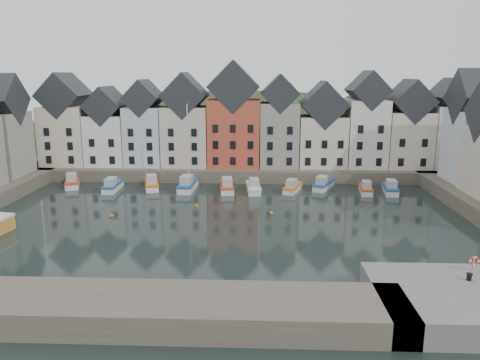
# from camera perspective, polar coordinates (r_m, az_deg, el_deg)

# --- Properties ---
(ground) EXTENTS (260.00, 260.00, 0.00)m
(ground) POSITION_cam_1_polar(r_m,az_deg,el_deg) (55.33, -2.29, -5.65)
(ground) COLOR black
(ground) RESTS_ON ground
(far_quay) EXTENTS (90.00, 16.00, 2.00)m
(far_quay) POSITION_cam_1_polar(r_m,az_deg,el_deg) (84.07, -0.67, 1.47)
(far_quay) COLOR #544E40
(far_quay) RESTS_ON ground
(near_wall) EXTENTS (50.00, 6.00, 2.00)m
(near_wall) POSITION_cam_1_polar(r_m,az_deg,el_deg) (37.36, -21.18, -14.32)
(near_wall) COLOR #544E40
(near_wall) RESTS_ON ground
(hillside) EXTENTS (153.60, 70.40, 64.00)m
(hillside) POSITION_cam_1_polar(r_m,az_deg,el_deg) (114.05, 0.04, -5.33)
(hillside) COLOR black
(hillside) RESTS_ON ground
(far_terrace) EXTENTS (72.37, 8.16, 17.78)m
(far_terrace) POSITION_cam_1_polar(r_m,az_deg,el_deg) (80.79, 1.53, 6.66)
(far_terrace) COLOR beige
(far_terrace) RESTS_ON far_quay
(mooring_buoys) EXTENTS (20.50, 5.50, 0.50)m
(mooring_buoys) POSITION_cam_1_polar(r_m,az_deg,el_deg) (60.77, -5.66, -3.85)
(mooring_buoys) COLOR orange
(mooring_buoys) RESTS_ON ground
(boat_a) EXTENTS (4.08, 6.85, 2.51)m
(boat_a) POSITION_cam_1_polar(r_m,az_deg,el_deg) (79.05, -19.77, -0.21)
(boat_a) COLOR silver
(boat_a) RESTS_ON ground
(boat_b) EXTENTS (1.99, 6.12, 2.34)m
(boat_b) POSITION_cam_1_polar(r_m,az_deg,el_deg) (74.40, -15.29, -0.72)
(boat_b) COLOR silver
(boat_b) RESTS_ON ground
(boat_c) EXTENTS (3.59, 6.81, 2.50)m
(boat_c) POSITION_cam_1_polar(r_m,az_deg,el_deg) (74.35, -10.72, -0.46)
(boat_c) COLOR silver
(boat_c) RESTS_ON ground
(boat_d) EXTENTS (2.52, 7.10, 13.39)m
(boat_d) POSITION_cam_1_polar(r_m,az_deg,el_deg) (72.46, -6.39, -0.56)
(boat_d) COLOR silver
(boat_d) RESTS_ON ground
(boat_e) EXTENTS (2.69, 6.64, 2.48)m
(boat_e) POSITION_cam_1_polar(r_m,az_deg,el_deg) (71.39, -1.61, -0.79)
(boat_e) COLOR silver
(boat_e) RESTS_ON ground
(boat_f) EXTENTS (2.45, 6.42, 2.41)m
(boat_f) POSITION_cam_1_polar(r_m,az_deg,el_deg) (71.03, 1.67, -0.88)
(boat_f) COLOR silver
(boat_f) RESTS_ON ground
(boat_g) EXTENTS (3.48, 5.99, 2.20)m
(boat_g) POSITION_cam_1_polar(r_m,az_deg,el_deg) (71.64, 6.41, -0.89)
(boat_g) COLOR silver
(boat_g) RESTS_ON ground
(boat_h) EXTENTS (4.25, 6.41, 2.37)m
(boat_h) POSITION_cam_1_polar(r_m,az_deg,el_deg) (74.00, 10.11, -0.53)
(boat_h) COLOR silver
(boat_h) RESTS_ON ground
(boat_i) EXTENTS (2.37, 5.71, 2.13)m
(boat_i) POSITION_cam_1_polar(r_m,az_deg,el_deg) (72.89, 15.08, -1.04)
(boat_i) COLOR silver
(boat_i) RESTS_ON ground
(boat_j) EXTENTS (2.70, 6.31, 2.34)m
(boat_j) POSITION_cam_1_polar(r_m,az_deg,el_deg) (73.86, 17.86, -0.98)
(boat_j) COLOR silver
(boat_j) RESTS_ON ground
(mooring_bollard) EXTENTS (0.48, 0.48, 0.56)m
(mooring_bollard) POSITION_cam_1_polar(r_m,az_deg,el_deg) (40.64, 26.16, -10.52)
(mooring_bollard) COLOR black
(mooring_bollard) RESTS_ON near_quay
(life_ring_post) EXTENTS (0.80, 0.17, 1.30)m
(life_ring_post) POSITION_cam_1_polar(r_m,az_deg,el_deg) (42.36, 26.64, -8.83)
(life_ring_post) COLOR gray
(life_ring_post) RESTS_ON near_quay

